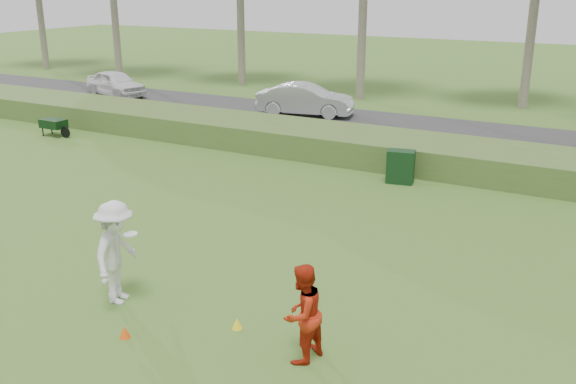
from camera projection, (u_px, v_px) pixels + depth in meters
The scene contains 11 objects.
ground at pixel (186, 317), 12.03m from camera, with size 120.00×120.00×0.00m, color #396321.
reed_strip at pixel (400, 151), 21.89m from camera, with size 80.00×3.00×0.90m, color #3E5F26.
park_road at pixel (440, 133), 26.19m from camera, with size 80.00×6.00×0.06m, color #2D2D2D.
player_white at pixel (116, 253), 12.31m from camera, with size 1.12×1.50×2.06m.
player_red at pixel (302, 314), 10.42m from camera, with size 0.83×0.65×1.71m, color red.
cone_orange at pixel (125, 332), 11.30m from camera, with size 0.20×0.20×0.22m, color #F3500C.
cone_yellow at pixel (237, 323), 11.60m from camera, with size 0.19×0.19×0.21m, color yellow.
utility_cabinet at pixel (401, 167), 19.78m from camera, with size 0.82×0.52×1.03m, color black.
wheelbarrow at pixel (54, 124), 25.71m from camera, with size 1.37×0.64×0.68m.
car_left at pixel (116, 83), 34.17m from camera, with size 1.59×3.95×1.35m, color white.
car_mid at pixel (305, 100), 29.27m from camera, with size 1.53×4.39×1.45m, color silver.
Camera 1 is at (6.78, -8.47, 6.03)m, focal length 40.00 mm.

